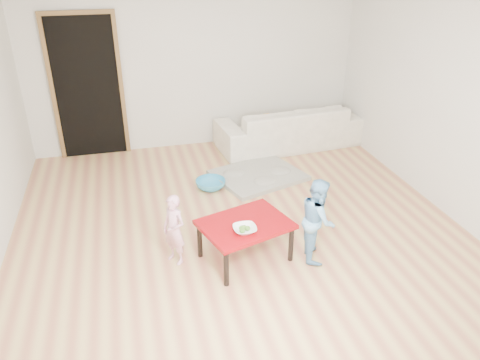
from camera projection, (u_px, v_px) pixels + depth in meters
name	position (u px, v px, depth m)	size (l,w,h in m)	color
floor	(236.00, 222.00, 5.47)	(5.00, 5.00, 0.01)	#B46E4D
back_wall	(195.00, 63.00, 7.04)	(5.00, 0.02, 2.60)	silver
right_wall	(444.00, 98.00, 5.43)	(0.02, 5.00, 2.60)	silver
doorway	(88.00, 89.00, 6.79)	(1.02, 0.08, 2.11)	brown
sofa	(288.00, 126.00, 7.39)	(2.22, 0.87, 0.65)	white
cushion	(264.00, 123.00, 7.04)	(0.47, 0.41, 0.12)	orange
red_table	(245.00, 241.00, 4.75)	(0.86, 0.64, 0.43)	maroon
bowl	(245.00, 229.00, 4.49)	(0.23, 0.23, 0.06)	white
broccoli	(245.00, 229.00, 4.49)	(0.12, 0.12, 0.06)	#2D5919
child_pink	(174.00, 230.00, 4.63)	(0.27, 0.18, 0.75)	#E1678E
child_blue	(318.00, 219.00, 4.68)	(0.43, 0.33, 0.88)	#5A9DD1
basin	(211.00, 184.00, 6.19)	(0.39, 0.39, 0.12)	teal
blanket	(258.00, 175.00, 6.50)	(1.13, 0.94, 0.06)	#A2A08F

